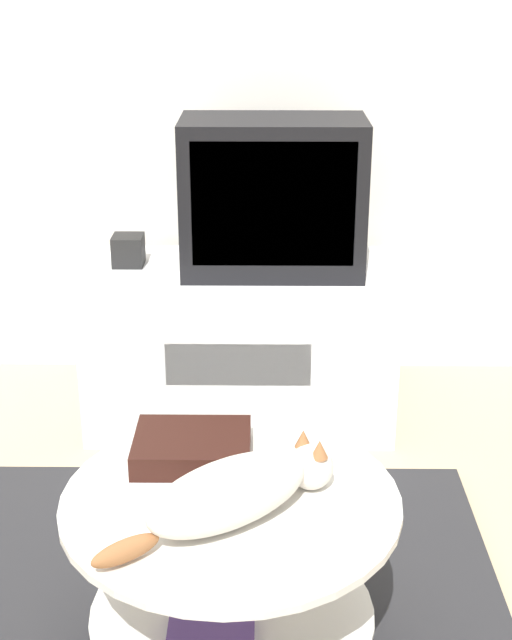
{
  "coord_description": "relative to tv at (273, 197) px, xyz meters",
  "views": [
    {
      "loc": [
        0.15,
        -1.62,
        1.49
      ],
      "look_at": [
        0.13,
        0.54,
        0.6
      ],
      "focal_mm": 50.0,
      "sensor_mm": 36.0,
      "label": 1
    }
  ],
  "objects": [
    {
      "name": "coffee_table",
      "position": [
        -0.1,
        -1.25,
        -0.47
      ],
      "size": [
        0.71,
        0.71,
        0.42
      ],
      "color": "#B2B2B7",
      "rests_on": "rug"
    },
    {
      "name": "tv_stand",
      "position": [
        -0.11,
        -0.02,
        -0.51
      ],
      "size": [
        1.01,
        0.58,
        0.51
      ],
      "color": "white",
      "rests_on": "ground_plane"
    },
    {
      "name": "speaker",
      "position": [
        -0.49,
        0.05,
        -0.2
      ],
      "size": [
        0.1,
        0.1,
        0.1
      ],
      "color": "black",
      "rests_on": "tv_stand"
    },
    {
      "name": "dvd_box",
      "position": [
        -0.19,
        -1.09,
        -0.29
      ],
      "size": [
        0.26,
        0.2,
        0.06
      ],
      "color": "black",
      "rests_on": "coffee_table"
    },
    {
      "name": "wall_back",
      "position": [
        -0.17,
        0.35,
        0.54
      ],
      "size": [
        8.0,
        0.05,
        2.6
      ],
      "color": "silver",
      "rests_on": "ground_plane"
    },
    {
      "name": "tv",
      "position": [
        0.0,
        0.0,
        0.0
      ],
      "size": [
        0.59,
        0.31,
        0.5
      ],
      "color": "black",
      "rests_on": "tv_stand"
    },
    {
      "name": "cat",
      "position": [
        -0.08,
        -1.31,
        -0.26
      ],
      "size": [
        0.47,
        0.37,
        0.13
      ],
      "rotation": [
        0.0,
        0.0,
        0.64
      ],
      "color": "silver",
      "rests_on": "coffee_table"
    }
  ]
}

